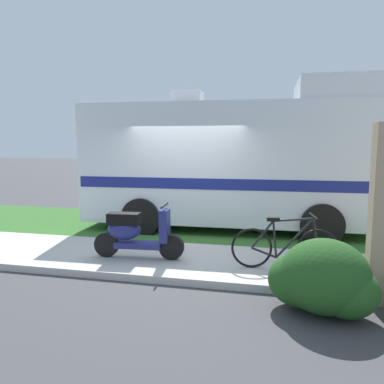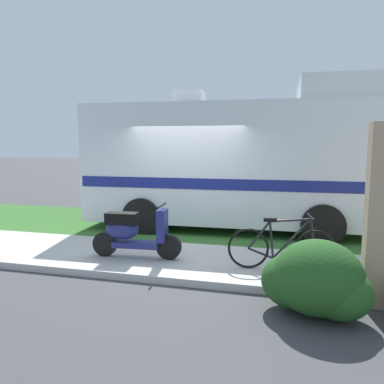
% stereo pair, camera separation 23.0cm
% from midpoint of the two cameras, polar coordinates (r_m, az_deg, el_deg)
% --- Properties ---
extents(ground_plane, '(80.00, 80.00, 0.00)m').
position_cam_midpoint_polar(ground_plane, '(8.02, -0.95, -8.05)').
color(ground_plane, '#424244').
extents(sidewalk, '(24.00, 2.00, 0.12)m').
position_cam_midpoint_polar(sidewalk, '(6.90, -3.66, -10.13)').
color(sidewalk, beige).
rests_on(sidewalk, ground).
extents(grass_strip, '(24.00, 3.40, 0.08)m').
position_cam_midpoint_polar(grass_strip, '(9.42, 1.51, -5.46)').
color(grass_strip, '#336628').
rests_on(grass_strip, ground).
extents(motorhome_rv, '(6.79, 2.70, 3.52)m').
position_cam_midpoint_polar(motorhome_rv, '(9.27, 7.08, 4.53)').
color(motorhome_rv, silver).
rests_on(motorhome_rv, ground).
extents(scooter, '(1.62, 0.50, 0.97)m').
position_cam_midpoint_polar(scooter, '(6.76, -7.93, -6.00)').
color(scooter, black).
rests_on(scooter, ground).
extents(bicycle, '(1.69, 0.52, 0.88)m').
position_cam_midpoint_polar(bicycle, '(6.28, 14.33, -7.99)').
color(bicycle, black).
rests_on(bicycle, ground).
extents(bush_by_porch, '(1.33, 0.99, 0.94)m').
position_cam_midpoint_polar(bush_by_porch, '(5.07, 19.41, -12.55)').
color(bush_by_porch, '#23511E').
rests_on(bush_by_porch, ground).
extents(bottle_green, '(0.06, 0.06, 0.29)m').
position_cam_midpoint_polar(bottle_green, '(6.49, 23.31, -10.17)').
color(bottle_green, '#B2B2B7').
rests_on(bottle_green, ground).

